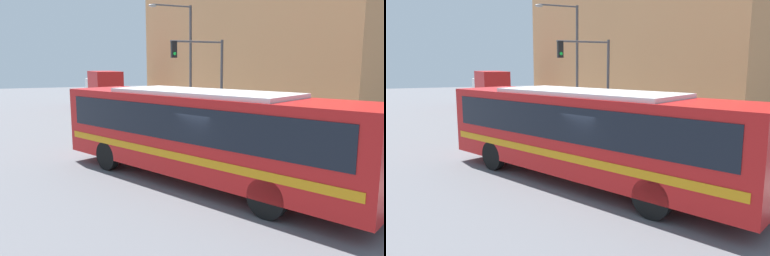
% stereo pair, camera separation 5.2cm
% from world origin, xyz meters
% --- Properties ---
extents(ground_plane, '(120.00, 120.00, 0.00)m').
position_xyz_m(ground_plane, '(0.00, 0.00, 0.00)').
color(ground_plane, slate).
extents(sidewalk, '(2.81, 70.00, 0.14)m').
position_xyz_m(sidewalk, '(5.90, 20.00, 0.07)').
color(sidewalk, gray).
rests_on(sidewalk, ground_plane).
extents(building_facade, '(6.00, 30.42, 11.50)m').
position_xyz_m(building_facade, '(10.31, 16.21, 5.75)').
color(building_facade, '#B27A4C').
rests_on(building_facade, ground_plane).
extents(city_bus, '(7.22, 11.73, 3.11)m').
position_xyz_m(city_bus, '(-0.11, 0.61, 1.82)').
color(city_bus, red).
rests_on(city_bus, ground_plane).
extents(delivery_truck, '(2.34, 8.48, 3.33)m').
position_xyz_m(delivery_truck, '(1.51, 27.17, 1.79)').
color(delivery_truck, '#B21919').
rests_on(delivery_truck, ground_plane).
extents(fire_hydrant, '(0.22, 0.29, 0.74)m').
position_xyz_m(fire_hydrant, '(5.10, 3.54, 0.51)').
color(fire_hydrant, red).
rests_on(fire_hydrant, sidewalk).
extents(traffic_light_pole, '(3.28, 0.35, 5.23)m').
position_xyz_m(traffic_light_pole, '(4.12, 9.25, 3.74)').
color(traffic_light_pole, '#47474C').
rests_on(traffic_light_pole, sidewalk).
extents(parking_meter, '(0.14, 0.14, 1.17)m').
position_xyz_m(parking_meter, '(5.10, 9.30, 0.95)').
color(parking_meter, '#47474C').
rests_on(parking_meter, sidewalk).
extents(street_lamp, '(3.11, 0.28, 7.83)m').
position_xyz_m(street_lamp, '(4.94, 14.12, 4.81)').
color(street_lamp, '#47474C').
rests_on(street_lamp, sidewalk).
extents(pedestrian_near_corner, '(0.34, 0.34, 1.61)m').
position_xyz_m(pedestrian_near_corner, '(5.63, 5.10, 0.96)').
color(pedestrian_near_corner, slate).
rests_on(pedestrian_near_corner, sidewalk).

